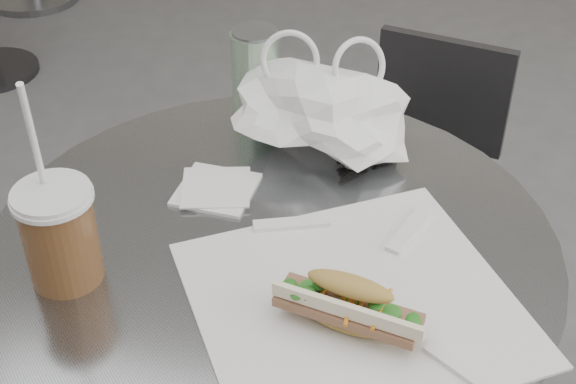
% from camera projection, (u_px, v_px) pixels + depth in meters
% --- Properties ---
extents(cafe_table, '(0.76, 0.76, 0.74)m').
position_uv_depth(cafe_table, '(274.00, 376.00, 1.22)').
color(cafe_table, slate).
rests_on(cafe_table, ground).
extents(chair_far, '(0.37, 0.39, 0.69)m').
position_uv_depth(chair_far, '(412.00, 222.00, 1.77)').
color(chair_far, '#2C2C2E').
rests_on(chair_far, ground).
extents(sandwich_paper, '(0.50, 0.50, 0.00)m').
position_uv_depth(sandwich_paper, '(354.00, 302.00, 0.96)').
color(sandwich_paper, white).
rests_on(sandwich_paper, cafe_table).
extents(banh_mi, '(0.22, 0.12, 0.07)m').
position_uv_depth(banh_mi, '(349.00, 305.00, 0.91)').
color(banh_mi, '#B89245').
rests_on(banh_mi, sandwich_paper).
extents(iced_coffee, '(0.10, 0.10, 0.28)m').
position_uv_depth(iced_coffee, '(60.00, 233.00, 0.96)').
color(iced_coffee, brown).
rests_on(iced_coffee, cafe_table).
extents(sunglasses, '(0.09, 0.08, 0.05)m').
position_uv_depth(sunglasses, '(369.00, 151.00, 1.19)').
color(sunglasses, black).
rests_on(sunglasses, cafe_table).
extents(plastic_bag, '(0.31, 0.27, 0.13)m').
position_uv_depth(plastic_bag, '(320.00, 111.00, 1.20)').
color(plastic_bag, white).
rests_on(plastic_bag, cafe_table).
extents(napkin_stack, '(0.12, 0.12, 0.01)m').
position_uv_depth(napkin_stack, '(216.00, 189.00, 1.14)').
color(napkin_stack, white).
rests_on(napkin_stack, cafe_table).
extents(drink_can, '(0.08, 0.08, 0.14)m').
position_uv_depth(drink_can, '(255.00, 72.00, 1.28)').
color(drink_can, '#528E59').
rests_on(drink_can, cafe_table).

